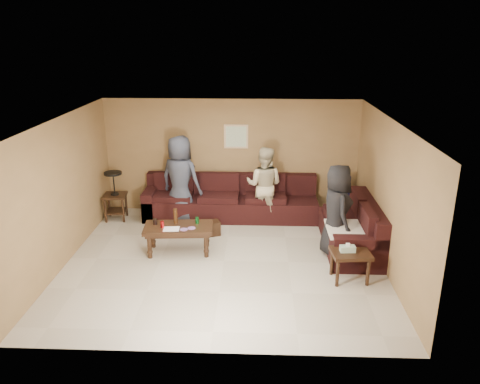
{
  "coord_description": "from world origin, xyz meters",
  "views": [
    {
      "loc": [
        0.58,
        -7.4,
        3.86
      ],
      "look_at": [
        0.25,
        0.85,
        1.0
      ],
      "focal_mm": 35.0,
      "sensor_mm": 36.0,
      "label": 1
    }
  ],
  "objects_px": {
    "sectional_sofa": "(269,213)",
    "person_middle": "(264,185)",
    "waste_bin": "(214,228)",
    "coffee_table": "(178,230)",
    "person_left": "(181,179)",
    "side_table_right": "(350,256)",
    "person_right": "(336,211)",
    "end_table_left": "(115,195)"
  },
  "relations": [
    {
      "from": "waste_bin",
      "to": "person_right",
      "type": "bearing_deg",
      "value": -18.07
    },
    {
      "from": "sectional_sofa",
      "to": "side_table_right",
      "type": "relative_size",
      "value": 7.08
    },
    {
      "from": "coffee_table",
      "to": "side_table_right",
      "type": "xyz_separation_m",
      "value": [
        2.93,
        -0.9,
        -0.0
      ]
    },
    {
      "from": "end_table_left",
      "to": "side_table_right",
      "type": "relative_size",
      "value": 1.6
    },
    {
      "from": "side_table_right",
      "to": "waste_bin",
      "type": "distance_m",
      "value": 2.92
    },
    {
      "from": "sectional_sofa",
      "to": "waste_bin",
      "type": "xyz_separation_m",
      "value": [
        -1.1,
        -0.4,
        -0.18
      ]
    },
    {
      "from": "side_table_right",
      "to": "waste_bin",
      "type": "height_order",
      "value": "side_table_right"
    },
    {
      "from": "waste_bin",
      "to": "person_right",
      "type": "distance_m",
      "value": 2.49
    },
    {
      "from": "side_table_right",
      "to": "person_left",
      "type": "height_order",
      "value": "person_left"
    },
    {
      "from": "end_table_left",
      "to": "person_right",
      "type": "height_order",
      "value": "person_right"
    },
    {
      "from": "person_left",
      "to": "sectional_sofa",
      "type": "bearing_deg",
      "value": -169.48
    },
    {
      "from": "end_table_left",
      "to": "person_right",
      "type": "relative_size",
      "value": 0.63
    },
    {
      "from": "sectional_sofa",
      "to": "waste_bin",
      "type": "height_order",
      "value": "sectional_sofa"
    },
    {
      "from": "waste_bin",
      "to": "coffee_table",
      "type": "bearing_deg",
      "value": -125.45
    },
    {
      "from": "sectional_sofa",
      "to": "person_middle",
      "type": "relative_size",
      "value": 2.87
    },
    {
      "from": "person_middle",
      "to": "waste_bin",
      "type": "bearing_deg",
      "value": 51.29
    },
    {
      "from": "person_left",
      "to": "side_table_right",
      "type": "bearing_deg",
      "value": 163.23
    },
    {
      "from": "person_right",
      "to": "waste_bin",
      "type": "bearing_deg",
      "value": 61.07
    },
    {
      "from": "coffee_table",
      "to": "person_middle",
      "type": "distance_m",
      "value": 2.22
    },
    {
      "from": "coffee_table",
      "to": "person_middle",
      "type": "xyz_separation_m",
      "value": [
        1.56,
        1.54,
        0.38
      ]
    },
    {
      "from": "coffee_table",
      "to": "person_right",
      "type": "height_order",
      "value": "person_right"
    },
    {
      "from": "sectional_sofa",
      "to": "end_table_left",
      "type": "bearing_deg",
      "value": 174.18
    },
    {
      "from": "waste_bin",
      "to": "person_left",
      "type": "bearing_deg",
      "value": 134.96
    },
    {
      "from": "side_table_right",
      "to": "sectional_sofa",
      "type": "bearing_deg",
      "value": 121.17
    },
    {
      "from": "sectional_sofa",
      "to": "side_table_right",
      "type": "bearing_deg",
      "value": -58.83
    },
    {
      "from": "side_table_right",
      "to": "person_right",
      "type": "height_order",
      "value": "person_right"
    },
    {
      "from": "side_table_right",
      "to": "person_left",
      "type": "xyz_separation_m",
      "value": [
        -3.12,
        2.45,
        0.49
      ]
    },
    {
      "from": "sectional_sofa",
      "to": "coffee_table",
      "type": "distance_m",
      "value": 2.05
    },
    {
      "from": "coffee_table",
      "to": "person_left",
      "type": "relative_size",
      "value": 0.69
    },
    {
      "from": "waste_bin",
      "to": "person_right",
      "type": "height_order",
      "value": "person_right"
    },
    {
      "from": "side_table_right",
      "to": "person_left",
      "type": "bearing_deg",
      "value": 141.88
    },
    {
      "from": "coffee_table",
      "to": "side_table_right",
      "type": "relative_size",
      "value": 1.94
    },
    {
      "from": "coffee_table",
      "to": "waste_bin",
      "type": "xyz_separation_m",
      "value": [
        0.56,
        0.79,
        -0.29
      ]
    },
    {
      "from": "sectional_sofa",
      "to": "person_middle",
      "type": "distance_m",
      "value": 0.6
    },
    {
      "from": "person_right",
      "to": "end_table_left",
      "type": "bearing_deg",
      "value": 60.8
    },
    {
      "from": "side_table_right",
      "to": "waste_bin",
      "type": "xyz_separation_m",
      "value": [
        -2.37,
        1.69,
        -0.29
      ]
    },
    {
      "from": "waste_bin",
      "to": "sectional_sofa",
      "type": "bearing_deg",
      "value": 19.84
    },
    {
      "from": "sectional_sofa",
      "to": "person_middle",
      "type": "bearing_deg",
      "value": 105.91
    },
    {
      "from": "end_table_left",
      "to": "waste_bin",
      "type": "bearing_deg",
      "value": -18.63
    },
    {
      "from": "end_table_left",
      "to": "waste_bin",
      "type": "xyz_separation_m",
      "value": [
        2.17,
        -0.73,
        -0.41
      ]
    },
    {
      "from": "sectional_sofa",
      "to": "coffee_table",
      "type": "bearing_deg",
      "value": -144.48
    },
    {
      "from": "coffee_table",
      "to": "sectional_sofa",
      "type": "bearing_deg",
      "value": 35.52
    }
  ]
}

